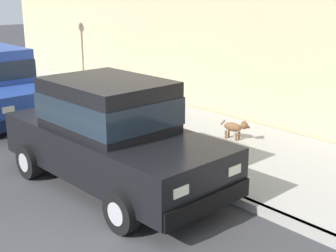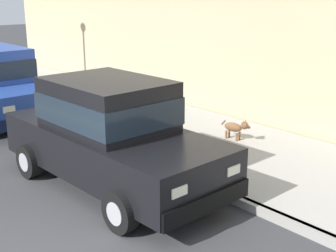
% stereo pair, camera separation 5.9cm
% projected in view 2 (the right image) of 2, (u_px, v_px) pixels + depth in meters
% --- Properties ---
extents(curb, '(0.16, 64.00, 0.14)m').
position_uv_depth(curb, '(222.00, 193.00, 7.87)').
color(curb, gray).
rests_on(curb, ground).
extents(sidewalk, '(3.60, 64.00, 0.14)m').
position_uv_depth(sidewalk, '(285.00, 168.00, 9.00)').
color(sidewalk, '#A8A59E').
rests_on(sidewalk, ground).
extents(car_black_sedan, '(2.15, 4.66, 1.92)m').
position_uv_depth(car_black_sedan, '(111.00, 133.00, 8.09)').
color(car_black_sedan, black).
rests_on(car_black_sedan, ground).
extents(dog_brown, '(0.27, 0.75, 0.49)m').
position_uv_depth(dog_brown, '(236.00, 127.00, 10.36)').
color(dog_brown, brown).
rests_on(dog_brown, sidewalk).
extents(building_facade, '(0.50, 20.00, 4.84)m').
position_uv_depth(building_facade, '(181.00, 23.00, 13.52)').
color(building_facade, tan).
rests_on(building_facade, ground).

